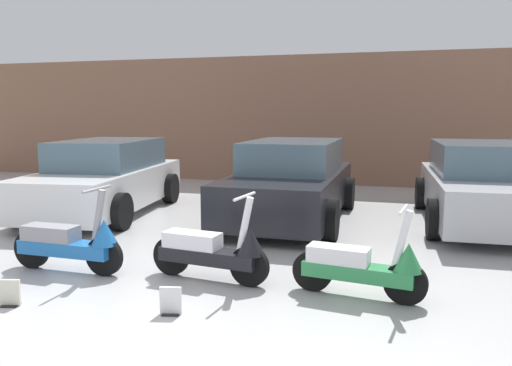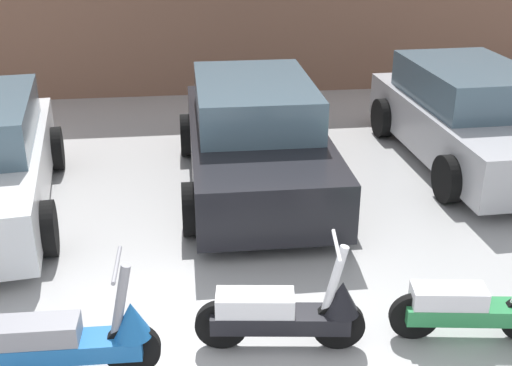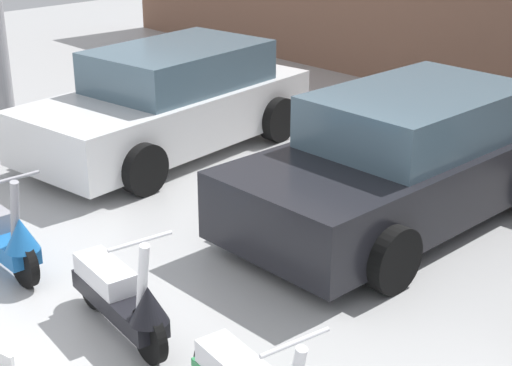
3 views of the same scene
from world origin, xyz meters
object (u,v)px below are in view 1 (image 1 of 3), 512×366
at_px(placard_near_left_scooter, 10,294).
at_px(scooter_front_left, 71,242).
at_px(car_rear_center, 291,182).
at_px(scooter_front_right, 214,250).
at_px(placard_near_right_scooter, 171,302).
at_px(scooter_front_center, 364,266).
at_px(car_rear_left, 105,178).
at_px(car_rear_right, 482,185).

bearing_deg(placard_near_left_scooter, scooter_front_left, 93.56).
bearing_deg(car_rear_center, scooter_front_right, -2.05).
height_order(placard_near_left_scooter, placard_near_right_scooter, same).
height_order(scooter_front_center, placard_near_right_scooter, scooter_front_center).
bearing_deg(car_rear_left, scooter_front_right, 40.33).
distance_m(scooter_front_center, placard_near_right_scooter, 1.91).
bearing_deg(car_rear_center, car_rear_left, -82.95).
bearing_deg(car_rear_right, placard_near_right_scooter, -36.20).
xyz_separation_m(scooter_front_right, car_rear_right, (3.26, 3.89, 0.29)).
xyz_separation_m(scooter_front_left, car_rear_left, (-1.56, 3.16, 0.28)).
xyz_separation_m(car_rear_left, placard_near_right_scooter, (3.19, -3.97, -0.52)).
distance_m(scooter_front_right, car_rear_right, 5.08).
bearing_deg(placard_near_right_scooter, car_rear_right, 55.65).
xyz_separation_m(scooter_front_left, scooter_front_right, (1.70, 0.16, -0.01)).
height_order(car_rear_left, car_rear_center, car_rear_center).
distance_m(scooter_front_center, car_rear_left, 5.76).
relative_size(car_rear_left, car_rear_right, 1.02).
bearing_deg(car_rear_center, scooter_front_center, 23.25).
bearing_deg(scooter_front_right, scooter_front_center, 4.56).
relative_size(scooter_front_center, placard_near_right_scooter, 5.19).
xyz_separation_m(scooter_front_left, placard_near_right_scooter, (1.64, -0.81, -0.24)).
bearing_deg(scooter_front_center, car_rear_center, 121.10).
bearing_deg(scooter_front_center, car_rear_right, 75.61).
distance_m(car_rear_left, car_rear_right, 6.57).
relative_size(car_rear_center, placard_near_left_scooter, 15.38).
xyz_separation_m(scooter_front_right, placard_near_right_scooter, (-0.06, -0.97, -0.24)).
bearing_deg(car_rear_right, scooter_front_center, -24.44).
xyz_separation_m(car_rear_center, car_rear_right, (3.12, 0.49, -0.00)).
distance_m(car_rear_right, placard_near_left_scooter, 7.08).
relative_size(scooter_front_left, car_rear_left, 0.35).
distance_m(car_rear_left, placard_near_left_scooter, 4.54).
bearing_deg(scooter_front_right, car_rear_left, 144.52).
relative_size(car_rear_right, placard_near_left_scooter, 15.42).
xyz_separation_m(scooter_front_left, car_rear_center, (1.84, 3.56, 0.29)).
bearing_deg(car_rear_left, car_rear_center, 89.74).
height_order(scooter_front_center, placard_near_left_scooter, scooter_front_center).
height_order(car_rear_center, placard_near_right_scooter, car_rear_center).
distance_m(scooter_front_right, scooter_front_center, 1.61).
height_order(car_rear_left, placard_near_right_scooter, car_rear_left).
bearing_deg(car_rear_right, car_rear_center, -82.94).
height_order(scooter_front_left, car_rear_center, car_rear_center).
bearing_deg(scooter_front_center, scooter_front_right, -174.46).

